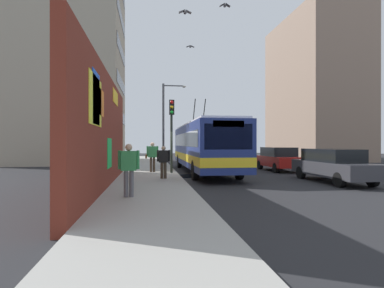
{
  "coord_description": "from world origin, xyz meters",
  "views": [
    {
      "loc": [
        -17.09,
        1.64,
        1.84
      ],
      "look_at": [
        2.89,
        -1.2,
        1.8
      ],
      "focal_mm": 28.45,
      "sensor_mm": 36.0,
      "label": 1
    }
  ],
  "objects_px": {
    "parked_car_red": "(279,158)",
    "parked_car_dark_gray": "(333,165)",
    "city_bus": "(204,145)",
    "pedestrian_midblock": "(152,154)",
    "pedestrian_near_wall": "(129,166)",
    "traffic_light": "(172,124)",
    "pedestrian_at_curb": "(164,160)",
    "street_lamp": "(166,118)"
  },
  "relations": [
    {
      "from": "city_bus",
      "to": "parked_car_red",
      "type": "distance_m",
      "value": 5.29
    },
    {
      "from": "pedestrian_at_curb",
      "to": "traffic_light",
      "type": "xyz_separation_m",
      "value": [
        2.63,
        -0.58,
        1.91
      ]
    },
    {
      "from": "pedestrian_at_curb",
      "to": "pedestrian_near_wall",
      "type": "bearing_deg",
      "value": 164.73
    },
    {
      "from": "parked_car_red",
      "to": "parked_car_dark_gray",
      "type": "bearing_deg",
      "value": -180.0
    },
    {
      "from": "parked_car_red",
      "to": "pedestrian_at_curb",
      "type": "height_order",
      "value": "pedestrian_at_curb"
    },
    {
      "from": "pedestrian_near_wall",
      "to": "pedestrian_at_curb",
      "type": "bearing_deg",
      "value": -15.27
    },
    {
      "from": "city_bus",
      "to": "parked_car_red",
      "type": "xyz_separation_m",
      "value": [
        0.4,
        -5.2,
        -0.89
      ]
    },
    {
      "from": "street_lamp",
      "to": "city_bus",
      "type": "bearing_deg",
      "value": -161.87
    },
    {
      "from": "traffic_light",
      "to": "street_lamp",
      "type": "bearing_deg",
      "value": -0.91
    },
    {
      "from": "city_bus",
      "to": "pedestrian_midblock",
      "type": "relative_size",
      "value": 7.01
    },
    {
      "from": "pedestrian_midblock",
      "to": "traffic_light",
      "type": "relative_size",
      "value": 0.42
    },
    {
      "from": "parked_car_red",
      "to": "traffic_light",
      "type": "bearing_deg",
      "value": 105.6
    },
    {
      "from": "city_bus",
      "to": "parked_car_dark_gray",
      "type": "xyz_separation_m",
      "value": [
        -5.65,
        -5.2,
        -0.88
      ]
    },
    {
      "from": "parked_car_dark_gray",
      "to": "city_bus",
      "type": "bearing_deg",
      "value": 42.62
    },
    {
      "from": "city_bus",
      "to": "street_lamp",
      "type": "height_order",
      "value": "street_lamp"
    },
    {
      "from": "parked_car_red",
      "to": "pedestrian_at_curb",
      "type": "xyz_separation_m",
      "value": [
        -4.68,
        7.93,
        0.23
      ]
    },
    {
      "from": "pedestrian_at_curb",
      "to": "parked_car_red",
      "type": "bearing_deg",
      "value": -59.44
    },
    {
      "from": "parked_car_dark_gray",
      "to": "parked_car_red",
      "type": "height_order",
      "value": "same"
    },
    {
      "from": "city_bus",
      "to": "pedestrian_midblock",
      "type": "bearing_deg",
      "value": 103.91
    },
    {
      "from": "street_lamp",
      "to": "parked_car_red",
      "type": "bearing_deg",
      "value": -128.69
    },
    {
      "from": "pedestrian_midblock",
      "to": "pedestrian_at_curb",
      "type": "bearing_deg",
      "value": -171.84
    },
    {
      "from": "pedestrian_at_curb",
      "to": "pedestrian_midblock",
      "type": "bearing_deg",
      "value": 8.16
    },
    {
      "from": "city_bus",
      "to": "pedestrian_near_wall",
      "type": "xyz_separation_m",
      "value": [
        -9.17,
        4.07,
        -0.58
      ]
    },
    {
      "from": "parked_car_dark_gray",
      "to": "street_lamp",
      "type": "height_order",
      "value": "street_lamp"
    },
    {
      "from": "pedestrian_near_wall",
      "to": "street_lamp",
      "type": "relative_size",
      "value": 0.25
    },
    {
      "from": "city_bus",
      "to": "pedestrian_at_curb",
      "type": "bearing_deg",
      "value": 147.45
    },
    {
      "from": "pedestrian_at_curb",
      "to": "city_bus",
      "type": "bearing_deg",
      "value": -32.55
    },
    {
      "from": "pedestrian_at_curb",
      "to": "parked_car_dark_gray",
      "type": "bearing_deg",
      "value": -99.78
    },
    {
      "from": "parked_car_red",
      "to": "traffic_light",
      "type": "relative_size",
      "value": 0.99
    },
    {
      "from": "pedestrian_near_wall",
      "to": "traffic_light",
      "type": "relative_size",
      "value": 0.4
    },
    {
      "from": "pedestrian_near_wall",
      "to": "parked_car_dark_gray",
      "type": "bearing_deg",
      "value": -69.2
    },
    {
      "from": "pedestrian_near_wall",
      "to": "traffic_light",
      "type": "bearing_deg",
      "value": -14.31
    },
    {
      "from": "traffic_light",
      "to": "parked_car_red",
      "type": "bearing_deg",
      "value": -74.4
    },
    {
      "from": "parked_car_red",
      "to": "pedestrian_near_wall",
      "type": "bearing_deg",
      "value": 135.93
    },
    {
      "from": "pedestrian_near_wall",
      "to": "parked_car_red",
      "type": "bearing_deg",
      "value": -44.07
    },
    {
      "from": "city_bus",
      "to": "pedestrian_at_curb",
      "type": "height_order",
      "value": "city_bus"
    },
    {
      "from": "pedestrian_midblock",
      "to": "traffic_light",
      "type": "xyz_separation_m",
      "value": [
        -0.85,
        -1.08,
        1.78
      ]
    },
    {
      "from": "parked_car_dark_gray",
      "to": "pedestrian_at_curb",
      "type": "bearing_deg",
      "value": 80.22
    },
    {
      "from": "parked_car_dark_gray",
      "to": "pedestrian_near_wall",
      "type": "bearing_deg",
      "value": 110.8
    },
    {
      "from": "parked_car_red",
      "to": "street_lamp",
      "type": "xyz_separation_m",
      "value": [
        5.79,
        7.23,
        3.14
      ]
    },
    {
      "from": "parked_car_dark_gray",
      "to": "pedestrian_midblock",
      "type": "relative_size",
      "value": 2.8
    },
    {
      "from": "pedestrian_at_curb",
      "to": "street_lamp",
      "type": "height_order",
      "value": "street_lamp"
    }
  ]
}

